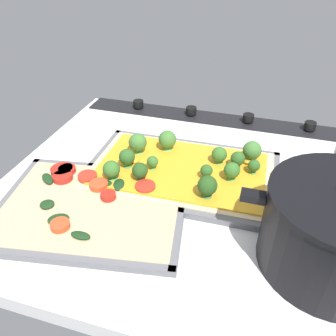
{
  "coord_description": "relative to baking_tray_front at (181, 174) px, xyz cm",
  "views": [
    {
      "loc": [
        -10.8,
        53.59,
        41.47
      ],
      "look_at": [
        4.97,
        0.99,
        3.45
      ],
      "focal_mm": 37.03,
      "sensor_mm": 36.0,
      "label": 1
    }
  ],
  "objects": [
    {
      "name": "stove_control_panel",
      "position": [
        -3.08,
        -26.97,
        0.19
      ],
      "size": [
        72.01,
        7.0,
        2.6
      ],
      "color": "black",
      "rests_on": "ground_plane"
    },
    {
      "name": "ground_plane",
      "position": [
        -3.08,
        2.02,
        -1.87
      ],
      "size": [
        75.01,
        64.99,
        3.0
      ],
      "primitive_type": "cube",
      "color": "white"
    },
    {
      "name": "veggie_pizza_back",
      "position": [
        13.14,
        14.09,
        0.74
      ],
      "size": [
        34.02,
        27.84,
        1.9
      ],
      "color": "tan",
      "rests_on": "baking_tray_back"
    },
    {
      "name": "baking_tray_front",
      "position": [
        0.0,
        0.0,
        0.0
      ],
      "size": [
        38.76,
        25.26,
        1.3
      ],
      "color": "slate",
      "rests_on": "ground_plane"
    },
    {
      "name": "broccoli_pizza",
      "position": [
        -0.05,
        -0.2,
        1.7
      ],
      "size": [
        36.32,
        22.82,
        5.96
      ],
      "color": "beige",
      "rests_on": "baking_tray_front"
    },
    {
      "name": "baking_tray_back",
      "position": [
        12.54,
        14.75,
        0.0
      ],
      "size": [
        36.78,
        30.59,
        1.3
      ],
      "color": "slate",
      "rests_on": "ground_plane"
    }
  ]
}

